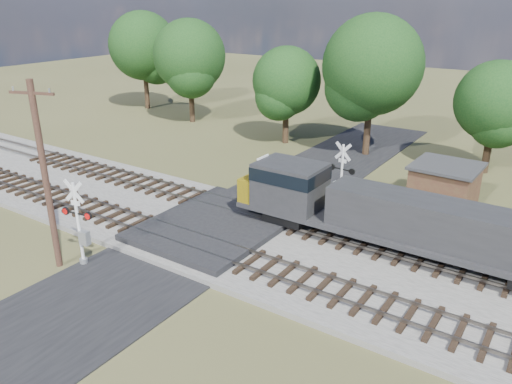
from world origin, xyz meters
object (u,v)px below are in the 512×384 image
Objects in this scene: crossing_signal_near at (81,231)px; crossing_signal_far at (340,183)px; utility_pole at (45,173)px; equipment_shed at (444,185)px.

crossing_signal_near is 15.50m from crossing_signal_far.
utility_pole reaches higher than crossing_signal_near.
crossing_signal_near is 0.49× the size of utility_pole.
utility_pole is (-8.61, -14.30, 3.07)m from crossing_signal_far.
utility_pole is at bearing 65.82° from crossing_signal_far.
equipment_shed is at bearing 45.65° from crossing_signal_near.
equipment_shed is (13.84, 18.85, -3.53)m from utility_pole.
equipment_shed is (12.84, 18.06, -0.50)m from crossing_signal_near.
utility_pole is 2.23× the size of equipment_shed.
crossing_signal_near is at bearing -123.46° from equipment_shed.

